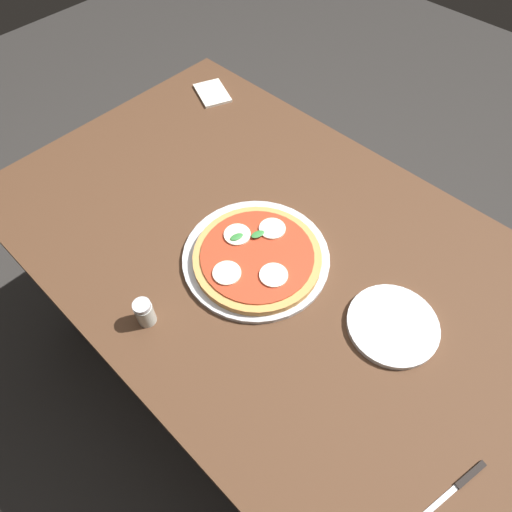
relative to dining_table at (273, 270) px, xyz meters
The scene contains 8 objects.
ground_plane 0.65m from the dining_table, ahead, with size 6.00×6.00×0.00m, color #2D2B28.
dining_table is the anchor object (origin of this frame).
serving_tray 0.12m from the dining_table, 79.67° to the left, with size 0.35×0.35×0.01m, color silver.
pizza 0.14m from the dining_table, 88.94° to the left, with size 0.30×0.30×0.03m.
plate_white 0.34m from the dining_table, behind, with size 0.20×0.20×0.01m, color white.
napkin 0.66m from the dining_table, 29.65° to the right, with size 0.13×0.09×0.01m, color white.
knife 0.62m from the dining_table, 164.56° to the left, with size 0.05×0.17×0.01m.
pepper_shaker 0.37m from the dining_table, 78.59° to the left, with size 0.04×0.04×0.07m.
Camera 1 is at (-0.41, 0.49, 1.62)m, focal length 30.83 mm.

